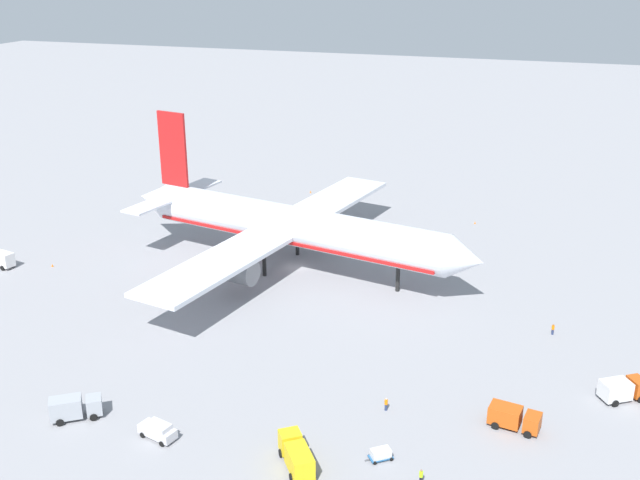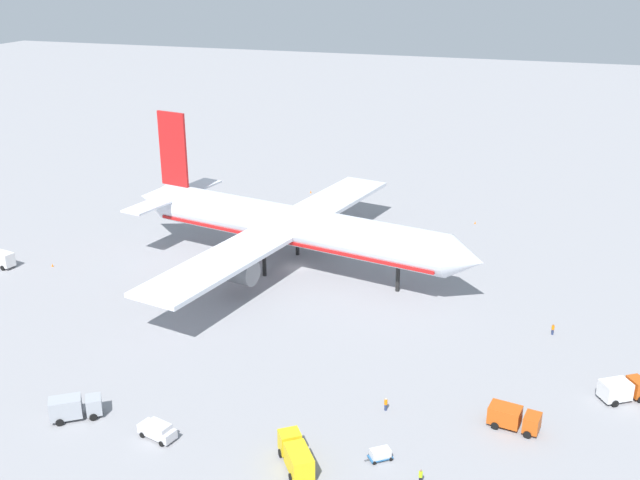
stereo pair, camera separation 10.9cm
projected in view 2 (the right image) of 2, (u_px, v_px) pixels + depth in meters
ground_plane at (295, 268)px, 130.21m from camera, size 600.00×600.00×0.00m
airliner at (289, 226)px, 128.06m from camera, size 68.35×68.06×24.99m
service_truck_0 at (296, 455)px, 78.75m from camera, size 5.77×6.71×2.82m
service_truck_1 at (74, 407)px, 87.17m from camera, size 6.07×5.13×2.85m
service_truck_2 at (622, 389)px, 90.92m from camera, size 6.05×5.14×2.61m
service_truck_3 at (0, 258)px, 130.19m from camera, size 6.21×3.23×2.84m
service_truck_4 at (513, 417)px, 85.46m from camera, size 6.10×3.41×2.50m
service_van at (157, 430)px, 83.78m from camera, size 4.86×2.94×1.97m
baggage_cart_0 at (380, 454)px, 80.34m from camera, size 2.94×2.66×1.23m
ground_worker_0 at (386, 404)px, 88.98m from camera, size 0.55×0.55×1.66m
ground_worker_1 at (421, 477)px, 76.51m from camera, size 0.42×0.42×1.74m
ground_worker_2 at (553, 329)px, 106.87m from camera, size 0.49×0.49×1.67m
traffic_cone_0 at (175, 208)px, 160.51m from camera, size 0.36×0.36×0.55m
traffic_cone_1 at (52, 265)px, 130.60m from camera, size 0.36×0.36×0.55m
traffic_cone_2 at (184, 183)px, 177.87m from camera, size 0.36×0.36×0.55m
traffic_cone_3 at (475, 223)px, 151.54m from camera, size 0.36×0.36×0.55m
traffic_cone_4 at (311, 192)px, 171.44m from camera, size 0.36×0.36×0.55m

